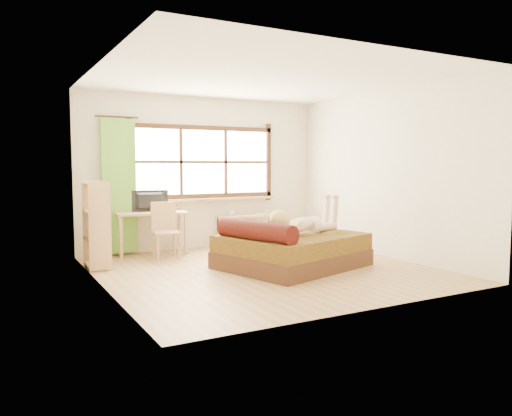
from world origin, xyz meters
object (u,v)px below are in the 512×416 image
bed (290,250)px  woman (303,214)px  bookshelf (97,224)px  kitten (246,229)px  desk (152,218)px  chair (165,227)px  pipe_shelf (247,223)px

bed → woman: 0.55m
bed → bookshelf: bearing=136.0°
kitten → desk: 2.03m
kitten → chair: 1.65m
kitten → woman: bearing=-26.0°
bed → chair: 2.13m
woman → chair: 2.29m
bed → desk: bearing=110.5°
kitten → chair: bearing=98.7°
bed → woman: (0.20, -0.04, 0.51)m
chair → pipe_shelf: 1.81m
desk → pipe_shelf: size_ratio=1.04×
kitten → bookshelf: bearing=130.4°
chair → pipe_shelf: (1.74, 0.49, -0.09)m
woman → bookshelf: (-2.69, 1.35, -0.14)m
woman → desk: (-1.67, 2.01, -0.15)m
bed → pipe_shelf: size_ratio=1.98×
desk → bookshelf: (-1.02, -0.67, 0.02)m
kitten → chair: (-0.70, 1.50, -0.10)m
desk → pipe_shelf: (1.85, 0.12, -0.21)m
chair → bookshelf: 1.17m
bed → woman: bearing=-26.8°
woman → desk: 2.62m
desk → pipe_shelf: 1.87m
desk → chair: bearing=-67.3°
woman → pipe_shelf: size_ratio=1.17×
bed → chair: bearing=114.1°
bed → kitten: bed is taller
chair → pipe_shelf: chair is taller
pipe_shelf → bookshelf: (-2.87, -0.79, 0.22)m
desk → bookshelf: bookshelf is taller
desk → chair: size_ratio=1.33×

